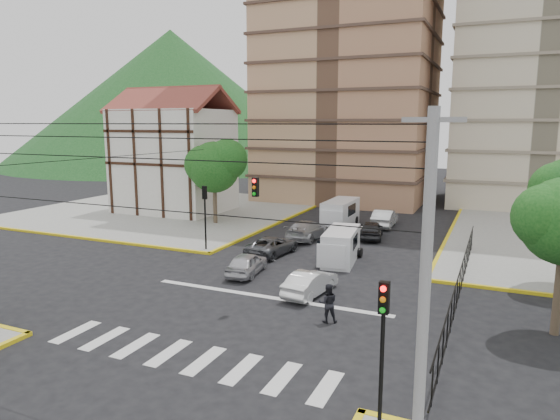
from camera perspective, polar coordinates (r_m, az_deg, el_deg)
The scene contains 21 objects.
ground at distance 24.83m, azimuth -2.70°, elevation -10.76°, with size 160.00×160.00×0.00m, color black.
sidewalk_nw at distance 51.60m, azimuth -12.69°, elevation 0.02°, with size 26.00×26.00×0.15m, color gray.
crosswalk_stripes at distance 20.08m, azimuth -10.68°, elevation -16.14°, with size 12.00×2.40×0.01m, color silver.
stop_line at distance 25.84m, azimuth -1.49°, elevation -9.90°, with size 13.00×0.40×0.01m, color silver.
tudor_building at distance 50.39m, azimuth -12.00°, elevation 5.74°, with size 10.80×8.05×12.23m.
distant_hill at distance 112.00m, azimuth -12.19°, elevation 12.43°, with size 70.00×70.00×28.00m, color #17471A.
park_fence at distance 26.77m, azimuth 19.73°, elevation -9.80°, with size 0.10×22.50×1.66m, color black, non-canonical shape.
tree_tudor at distance 43.16m, azimuth -7.41°, elevation 5.16°, with size 5.39×4.40×7.43m.
traffic_light_se at distance 14.37m, azimuth 11.67°, elevation -13.50°, with size 0.28×0.22×4.40m.
traffic_light_nw at distance 34.34m, azimuth -8.58°, elevation 0.36°, with size 0.28×0.22×4.40m.
traffic_light_hanging at distance 21.61m, azimuth -5.24°, elevation 2.26°, with size 18.00×9.12×0.92m.
utility_pole_se at distance 12.49m, azimuth 16.19°, elevation -9.21°, with size 1.40×0.28×9.00m.
van_right_lane at distance 31.86m, azimuth 6.87°, elevation -4.22°, with size 2.39×4.81×2.08m.
van_left_lane at distance 42.49m, azimuth 6.80°, elevation -0.50°, with size 2.14×5.08×2.28m.
car_silver_front_left at distance 29.38m, azimuth -3.81°, elevation -6.12°, with size 1.54×3.83×1.30m, color #BABABF.
car_white_front_right at distance 26.01m, azimuth 3.48°, elevation -8.29°, with size 1.36×3.90×1.29m, color white.
car_grey_mid_left at distance 33.63m, azimuth -0.87°, elevation -4.07°, with size 2.07×4.48×1.25m, color #505257.
car_silver_rear_left at distance 38.07m, azimuth 3.14°, elevation -2.28°, with size 1.99×4.90×1.42m, color #B0B0B4.
car_darkgrey_mid_right at distance 38.81m, azimuth 10.41°, elevation -2.23°, with size 1.63×4.05×1.38m, color #27272A.
car_white_rear_right at distance 43.41m, azimuth 11.86°, elevation -0.90°, with size 1.59×4.57×1.50m, color white.
pedestrian_crosswalk at distance 22.60m, azimuth 5.49°, elevation -10.54°, with size 0.86×0.67×1.77m, color black.
Camera 1 is at (10.44, -20.74, 8.79)m, focal length 32.00 mm.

